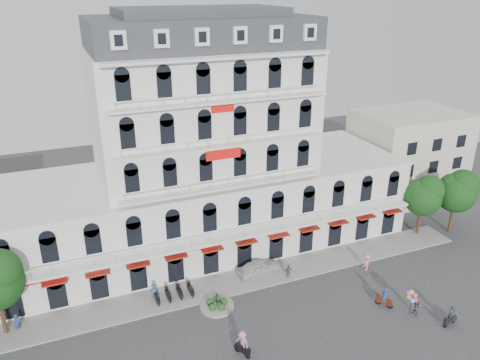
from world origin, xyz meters
The scene contains 17 objects.
ground centered at (0.00, 0.00, 0.00)m, with size 120.00×120.00×0.00m, color #38383A.
sidewalk centered at (0.00, 9.00, 0.08)m, with size 53.00×4.00×0.16m, color gray.
main_building centered at (0.00, 18.00, 9.96)m, with size 45.00×15.00×25.80m.
flank_building_east centered at (30.00, 20.00, 6.00)m, with size 14.00×10.00×12.00m, color beige.
traffic_island centered at (-3.00, 6.00, 0.26)m, with size 3.20×3.20×1.60m.
parked_scooter_row centered at (-6.35, 8.80, 0.00)m, with size 4.40×1.80×1.10m, color black, non-canonical shape.
tree_east_inner centered at (24.05, 9.98, 5.21)m, with size 4.40×4.37×7.57m.
tree_east_outer centered at (28.05, 8.98, 5.55)m, with size 4.65×4.65×8.05m.
parked_car centered at (2.87, 9.50, 0.78)m, with size 1.85×4.60×1.57m, color silver.
rider_east centered at (11.49, 0.28, 0.99)m, with size 1.12×1.49×2.03m.
rider_northeast centered at (15.16, -4.08, 1.01)m, with size 1.69×0.61×2.09m.
rider_center centered at (-3.13, -0.47, 1.25)m, with size 1.15×1.58×2.34m.
pedestrian_left centered at (-8.06, 9.50, 0.80)m, with size 0.78×0.51×1.60m, color #28547A.
pedestrian_mid centered at (5.32, 7.66, 0.81)m, with size 0.95×0.39×1.61m, color #535259.
pedestrian_right centered at (13.55, 5.85, 0.95)m, with size 1.23×0.71×1.91m, color pink.
pedestrian_far centered at (-20.00, 9.50, 0.87)m, with size 0.63×0.41×1.73m, color navy.
balloon_vendor centered at (13.11, -1.78, 1.27)m, with size 1.31×1.25×2.45m.
Camera 1 is at (-14.45, -27.73, 27.81)m, focal length 35.00 mm.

